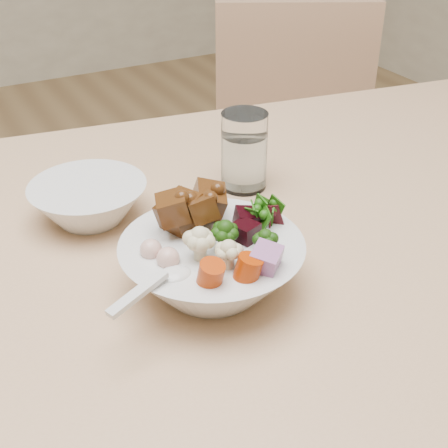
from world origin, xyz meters
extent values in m
cube|color=tan|center=(0.27, -0.13, 0.75)|extent=(1.78, 1.17, 0.04)
cube|color=tan|center=(0.62, 0.45, 0.44)|extent=(0.55, 0.55, 0.04)
cube|color=tan|center=(0.71, 0.61, 0.66)|extent=(0.38, 0.21, 0.45)
cylinder|color=tan|center=(0.39, 0.37, 0.21)|extent=(0.03, 0.03, 0.42)
cylinder|color=tan|center=(0.70, 0.21, 0.21)|extent=(0.03, 0.03, 0.42)
cylinder|color=tan|center=(0.55, 0.68, 0.21)|extent=(0.03, 0.03, 0.42)
cylinder|color=tan|center=(0.86, 0.52, 0.21)|extent=(0.03, 0.03, 0.42)
sphere|color=black|center=(0.08, -0.17, 0.85)|extent=(0.03, 0.03, 0.03)
sphere|color=beige|center=(0.05, -0.17, 0.85)|extent=(0.04, 0.04, 0.04)
cube|color=black|center=(0.12, -0.14, 0.84)|extent=(0.04, 0.04, 0.02)
cube|color=#965B91|center=(0.10, -0.22, 0.84)|extent=(0.04, 0.05, 0.04)
cylinder|color=#BE3005|center=(0.04, -0.21, 0.84)|extent=(0.03, 0.03, 0.03)
sphere|color=#DFAB9C|center=(0.02, -0.16, 0.84)|extent=(0.02, 0.02, 0.02)
ellipsoid|color=silver|center=(0.01, -0.18, 0.83)|extent=(0.05, 0.04, 0.01)
cube|color=silver|center=(-0.03, -0.20, 0.84)|extent=(0.07, 0.04, 0.02)
cylinder|color=white|center=(0.23, 0.04, 0.83)|extent=(0.07, 0.07, 0.11)
cylinder|color=white|center=(0.23, 0.04, 0.82)|extent=(0.06, 0.06, 0.08)
camera|label=1|loc=(-0.19, -0.66, 1.21)|focal=50.00mm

